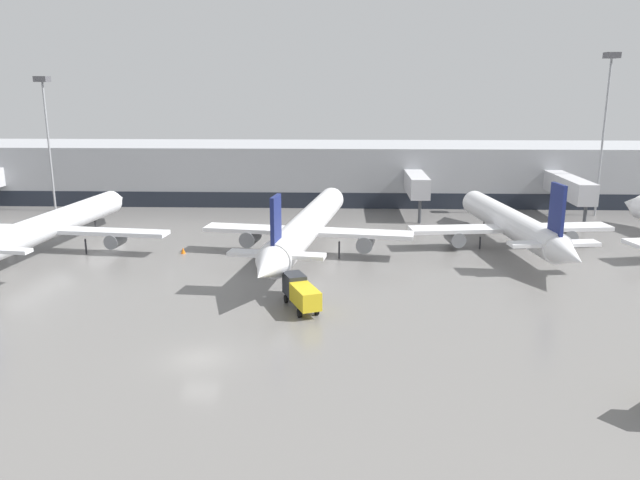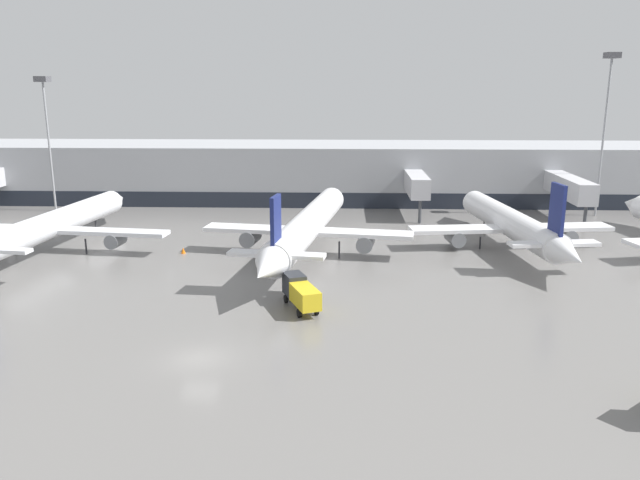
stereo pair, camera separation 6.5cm
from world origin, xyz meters
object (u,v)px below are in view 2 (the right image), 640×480
at_px(parked_jet_3, 307,226).
at_px(traffic_cone_1, 183,250).
at_px(parked_jet_0, 51,225).
at_px(parked_jet_4, 511,224).
at_px(service_truck_0, 301,292).
at_px(apron_light_mast_0, 608,92).
at_px(apron_light_mast_1, 45,107).

height_order(parked_jet_3, traffic_cone_1, parked_jet_3).
relative_size(parked_jet_0, traffic_cone_1, 51.64).
height_order(parked_jet_4, service_truck_0, parked_jet_4).
distance_m(parked_jet_0, traffic_cone_1, 15.23).
xyz_separation_m(traffic_cone_1, apron_light_mast_0, (54.12, 22.73, 16.97)).
bearing_deg(apron_light_mast_1, service_truck_0, -45.83).
bearing_deg(parked_jet_0, parked_jet_3, -84.39).
xyz_separation_m(parked_jet_4, apron_light_mast_0, (16.92, 18.60, 14.55)).
bearing_deg(parked_jet_3, apron_light_mast_1, 67.68).
height_order(parked_jet_3, apron_light_mast_1, apron_light_mast_1).
relative_size(parked_jet_4, apron_light_mast_1, 1.71).
relative_size(parked_jet_4, service_truck_0, 5.55).
bearing_deg(apron_light_mast_0, parked_jet_3, -150.59).
relative_size(parked_jet_0, apron_light_mast_1, 1.81).
distance_m(service_truck_0, traffic_cone_1, 22.36).
relative_size(service_truck_0, apron_light_mast_1, 0.31).
xyz_separation_m(parked_jet_3, service_truck_0, (0.40, -17.21, -1.73)).
relative_size(service_truck_0, traffic_cone_1, 8.77).
bearing_deg(apron_light_mast_0, parked_jet_0, -162.24).
bearing_deg(parked_jet_4, parked_jet_0, 86.81).
bearing_deg(apron_light_mast_0, service_truck_0, -134.96).
distance_m(service_truck_0, apron_light_mast_1, 58.16).
bearing_deg(parked_jet_3, parked_jet_4, -71.52).
relative_size(parked_jet_4, apron_light_mast_0, 1.47).
xyz_separation_m(parked_jet_0, parked_jet_3, (28.88, -0.53, 0.26)).
bearing_deg(service_truck_0, traffic_cone_1, 17.62).
height_order(parked_jet_0, apron_light_mast_0, apron_light_mast_0).
relative_size(traffic_cone_1, apron_light_mast_1, 0.04).
bearing_deg(apron_light_mast_1, parked_jet_4, -17.17).
bearing_deg(parked_jet_4, parked_jet_3, 92.84).
relative_size(parked_jet_4, traffic_cone_1, 48.70).
bearing_deg(service_truck_0, apron_light_mast_1, 22.00).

